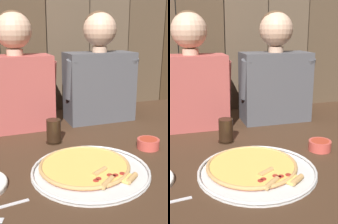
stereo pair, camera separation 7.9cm
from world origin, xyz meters
The scene contains 6 objects.
ground_plane centered at (0.00, 0.00, 0.00)m, with size 3.20×3.20×0.00m, color #422B1C.
pizza_tray centered at (-0.05, -0.05, 0.01)m, with size 0.43×0.43×0.03m.
drinking_glass centered at (-0.10, 0.26, 0.05)m, with size 0.08×0.08×0.11m.
dipping_bowl centered at (0.27, 0.05, 0.02)m, with size 0.10×0.10×0.04m.
diner_left centered at (-0.23, 0.51, 0.27)m, with size 0.39×0.20×0.59m.
diner_right centered at (0.23, 0.51, 0.28)m, with size 0.41×0.20×0.60m.
Camera 1 is at (-0.40, -0.95, 0.50)m, focal length 46.06 mm.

